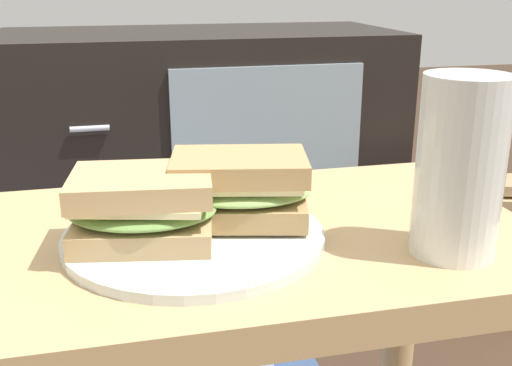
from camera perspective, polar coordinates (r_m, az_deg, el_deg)
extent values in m
cube|color=tan|center=(0.64, 0.50, -5.69)|extent=(0.56, 0.36, 0.04)
cylinder|color=tan|center=(0.95, 13.23, -13.30)|extent=(0.04, 0.04, 0.43)
cube|color=black|center=(1.59, -5.10, 3.43)|extent=(0.96, 0.44, 0.58)
cube|color=#8C9EA8|center=(1.39, 1.13, 1.80)|extent=(0.43, 0.01, 0.44)
cylinder|color=silver|center=(1.32, -15.21, 4.92)|extent=(0.08, 0.01, 0.01)
cylinder|color=silver|center=(1.39, -14.44, -3.94)|extent=(0.08, 0.01, 0.01)
cylinder|color=silver|center=(0.61, -5.76, -4.92)|extent=(0.26, 0.26, 0.01)
cube|color=tan|center=(0.59, -10.39, -4.24)|extent=(0.14, 0.11, 0.02)
ellipsoid|color=#729E4C|center=(0.58, -10.50, -2.51)|extent=(0.15, 0.12, 0.02)
cube|color=beige|center=(0.58, -10.56, -1.49)|extent=(0.13, 0.11, 0.01)
cube|color=tan|center=(0.57, -10.64, -0.18)|extent=(0.14, 0.11, 0.02)
cube|color=tan|center=(0.61, -1.45, -2.51)|extent=(0.15, 0.12, 0.02)
ellipsoid|color=#8CB260|center=(0.61, -1.47, -0.84)|extent=(0.16, 0.13, 0.02)
cube|color=beige|center=(0.60, -1.48, 0.14)|extent=(0.14, 0.10, 0.01)
cube|color=tan|center=(0.60, -1.49, 1.41)|extent=(0.15, 0.11, 0.02)
cylinder|color=silver|center=(0.58, 18.45, 1.40)|extent=(0.08, 0.08, 0.17)
cylinder|color=#C67219|center=(0.59, 18.32, 0.22)|extent=(0.07, 0.07, 0.13)
cylinder|color=white|center=(0.57, 19.07, 7.21)|extent=(0.07, 0.07, 0.01)
cube|color=tan|center=(1.40, 19.02, -6.05)|extent=(0.24, 0.20, 0.29)
cube|color=tan|center=(1.35, 19.70, -0.10)|extent=(0.23, 0.18, 0.03)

